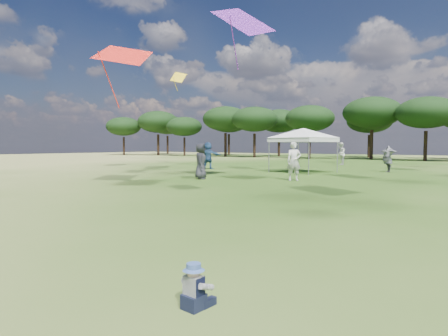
{
  "coord_description": "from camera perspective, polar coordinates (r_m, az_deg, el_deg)",
  "views": [
    {
      "loc": [
        2.74,
        -0.45,
        1.67
      ],
      "look_at": [
        0.0,
        3.46,
        1.38
      ],
      "focal_mm": 30.0,
      "sensor_mm": 36.0,
      "label": 1
    }
  ],
  "objects": [
    {
      "name": "festival_crowd",
      "position": [
        24.54,
        28.39,
        1.22
      ],
      "size": [
        29.13,
        22.21,
        1.92
      ],
      "color": "navy",
      "rests_on": "ground"
    },
    {
      "name": "tent_left",
      "position": [
        23.54,
        11.99,
        5.67
      ],
      "size": [
        6.18,
        6.18,
        3.02
      ],
      "rotation": [
        0.0,
        0.0,
        -0.23
      ],
      "color": "gray",
      "rests_on": "ground"
    },
    {
      "name": "toddler",
      "position": [
        4.01,
        -4.42,
        -17.78
      ],
      "size": [
        0.32,
        0.36,
        0.47
      ],
      "rotation": [
        0.0,
        0.0,
        -0.09
      ],
      "color": "black",
      "rests_on": "ground"
    }
  ]
}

